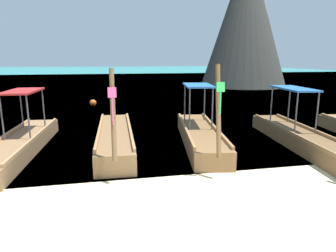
{
  "coord_description": "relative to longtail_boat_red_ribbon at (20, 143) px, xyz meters",
  "views": [
    {
      "loc": [
        -1.95,
        -5.22,
        3.03
      ],
      "look_at": [
        0.0,
        4.1,
        0.91
      ],
      "focal_mm": 32.27,
      "sensor_mm": 36.0,
      "label": 1
    }
  ],
  "objects": [
    {
      "name": "longtail_boat_green_ribbon",
      "position": [
        6.11,
        -0.18,
        0.03
      ],
      "size": [
        2.06,
        6.23,
        2.91
      ],
      "color": "brown",
      "rests_on": "ground"
    },
    {
      "name": "mooring_buoy_near",
      "position": [
        2.01,
        9.88,
        -0.1
      ],
      "size": [
        0.43,
        0.43,
        0.43
      ],
      "color": "#EA5119",
      "rests_on": "sea_water"
    },
    {
      "name": "longtail_boat_blue_ribbon",
      "position": [
        9.46,
        -1.3,
        0.01
      ],
      "size": [
        1.88,
        7.34,
        2.65
      ],
      "color": "brown",
      "rests_on": "ground"
    },
    {
      "name": "sea_water",
      "position": [
        4.76,
        57.01,
        -0.32
      ],
      "size": [
        120.0,
        120.0,
        0.0
      ],
      "primitive_type": "plane",
      "color": "teal",
      "rests_on": "ground"
    },
    {
      "name": "longtail_boat_pink_ribbon",
      "position": [
        3.09,
        0.1,
        -0.01
      ],
      "size": [
        1.34,
        6.36,
        2.82
      ],
      "color": "brown",
      "rests_on": "ground"
    },
    {
      "name": "karst_rock",
      "position": [
        18.7,
        22.22,
        6.7
      ],
      "size": [
        10.4,
        9.42,
        14.92
      ],
      "color": "#383833",
      "rests_on": "ground"
    },
    {
      "name": "longtail_boat_red_ribbon",
      "position": [
        0.0,
        0.0,
        0.0
      ],
      "size": [
        1.53,
        6.82,
        2.41
      ],
      "color": "olive",
      "rests_on": "ground"
    },
    {
      "name": "ground",
      "position": [
        4.76,
        -5.09,
        -0.32
      ],
      "size": [
        120.0,
        120.0,
        0.0
      ],
      "primitive_type": "plane",
      "color": "beige"
    }
  ]
}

